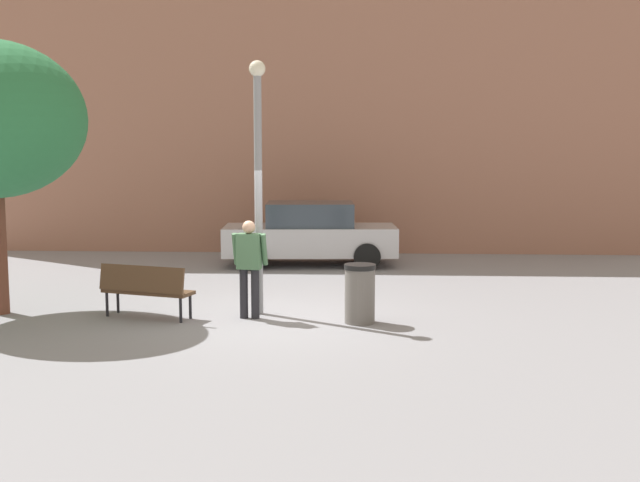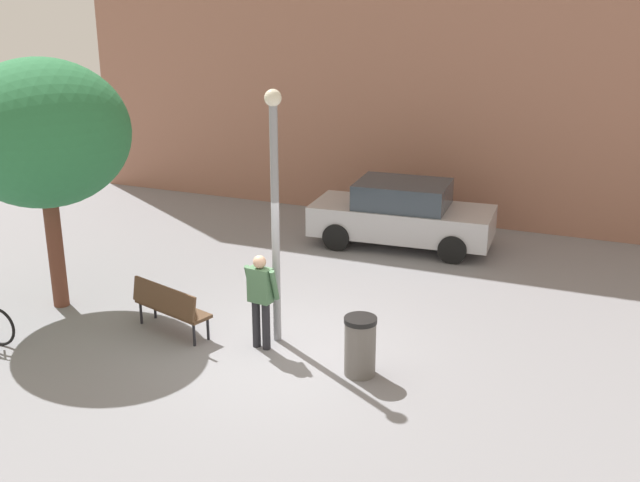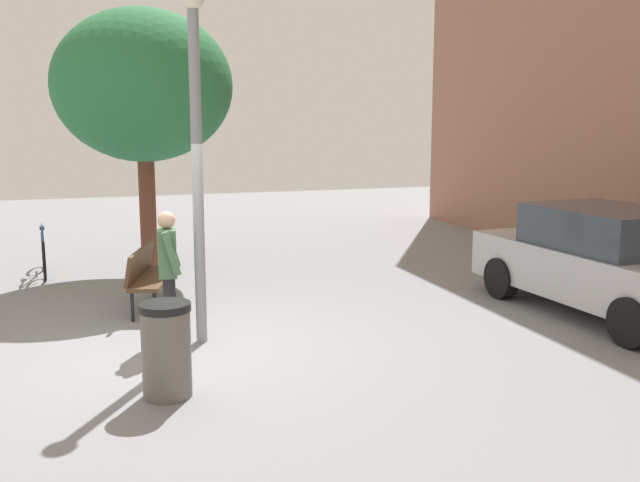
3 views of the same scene
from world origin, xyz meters
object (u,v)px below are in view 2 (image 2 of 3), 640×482
Objects in this scene: park_bench at (169,305)px; parked_car_silver at (402,214)px; person_by_lamppost at (261,295)px; lamppost at (275,200)px; trash_bin at (360,346)px; plaza_tree at (42,134)px.

park_bench is 6.65m from parked_car_silver.
lamppost is at bearing 73.05° from person_by_lamppost.
person_by_lamppost is at bearing 172.44° from trash_bin.
parked_car_silver is 6.47m from trash_bin.
trash_bin is (1.75, -0.63, -2.04)m from lamppost.
lamppost is at bearing 3.04° from plaza_tree.
park_bench is (-1.88, -0.49, -1.98)m from lamppost.
person_by_lamppost is 1.94m from trash_bin.
person_by_lamppost is at bearing -1.81° from plaza_tree.
lamppost is 2.60× the size of park_bench.
plaza_tree is at bearing 174.58° from park_bench.
trash_bin is at bearing -3.53° from plaza_tree.
plaza_tree reaches higher than lamppost.
parked_car_silver is at bearing 69.02° from park_bench.
person_by_lamppost is 1.81m from park_bench.
lamppost is 4.43× the size of trash_bin.
plaza_tree is at bearing -176.96° from lamppost.
park_bench is 0.35× the size of plaza_tree.
lamppost reaches higher than person_by_lamppost.
parked_car_silver is (0.62, 6.10, -0.19)m from person_by_lamppost.
parked_car_silver is (0.50, 5.72, -1.76)m from lamppost.
plaza_tree reaches higher than park_bench.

